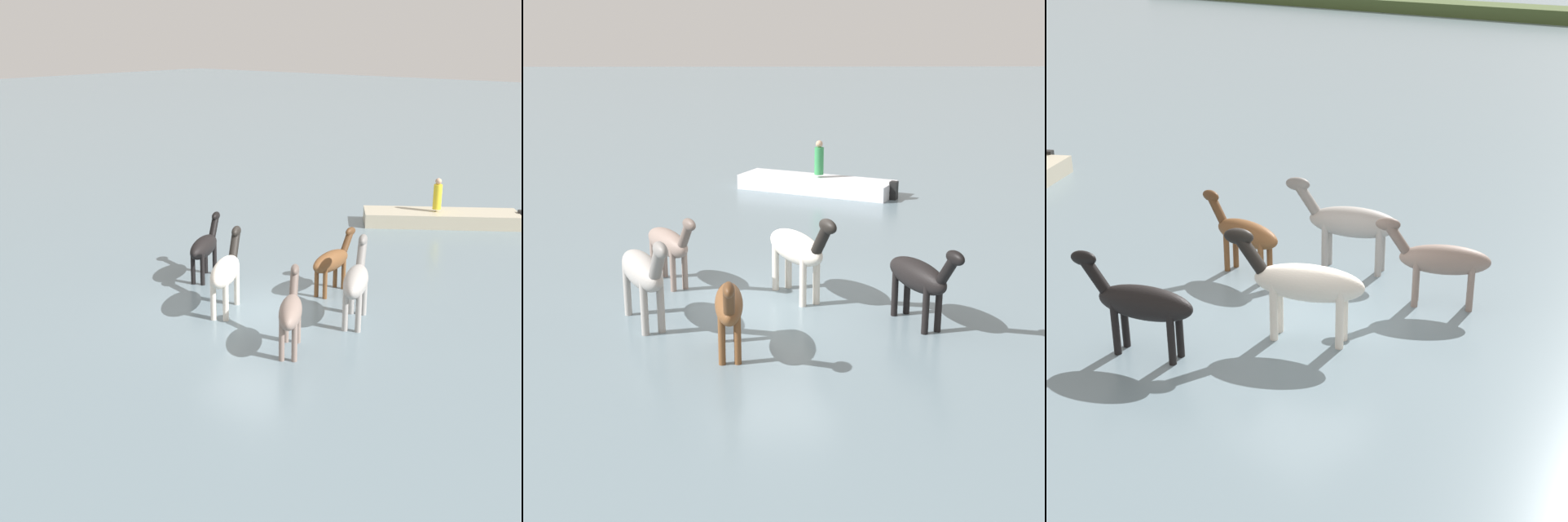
{
  "view_description": "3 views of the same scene",
  "coord_description": "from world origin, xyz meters",
  "views": [
    {
      "loc": [
        14.17,
        12.04,
        7.14
      ],
      "look_at": [
        -0.8,
        -0.43,
        1.08
      ],
      "focal_mm": 51.12,
      "sensor_mm": 36.0,
      "label": 1
    },
    {
      "loc": [
        -15.54,
        -0.02,
        5.72
      ],
      "look_at": [
        -0.11,
        -0.2,
        1.03
      ],
      "focal_mm": 54.12,
      "sensor_mm": 36.0,
      "label": 2
    },
    {
      "loc": [
        9.3,
        -9.55,
        6.67
      ],
      "look_at": [
        -0.1,
        0.26,
        1.12
      ],
      "focal_mm": 53.71,
      "sensor_mm": 36.0,
      "label": 3
    }
  ],
  "objects": [
    {
      "name": "person_spotter_bow",
      "position": [
        11.72,
        -1.56,
        1.16
      ],
      "size": [
        0.32,
        0.32,
        1.19
      ],
      "color": "#338C4C",
      "rests_on": "boat_motor_center"
    },
    {
      "name": "horse_lead",
      "position": [
        0.54,
        -0.5,
        1.11
      ],
      "size": [
        2.47,
        1.58,
        2.02
      ],
      "rotation": [
        0.0,
        0.0,
        3.63
      ],
      "color": "silver",
      "rests_on": "ground_plane"
    },
    {
      "name": "horse_pinto_flank",
      "position": [
        -1.01,
        2.54,
        1.1
      ],
      "size": [
        2.47,
        1.47,
        1.99
      ],
      "rotation": [
        0.0,
        0.0,
        3.59
      ],
      "color": "#9E9993",
      "rests_on": "ground_plane"
    },
    {
      "name": "boat_motor_center",
      "position": [
        11.66,
        -1.49,
        0.18
      ],
      "size": [
        3.8,
        5.6,
        0.76
      ],
      "rotation": [
        0.0,
        0.0,
        1.11
      ],
      "color": "silver",
      "rests_on": "ground_plane"
    },
    {
      "name": "horse_rear_stallion",
      "position": [
        1.47,
        2.37,
        0.97
      ],
      "size": [
        2.1,
        1.52,
        1.76
      ],
      "rotation": [
        0.0,
        0.0,
        3.71
      ],
      "color": "gray",
      "rests_on": "ground_plane"
    },
    {
      "name": "horse_dark_mare",
      "position": [
        -1.07,
        -2.83,
        0.99
      ],
      "size": [
        2.25,
        1.28,
        1.8
      ],
      "rotation": [
        0.0,
        0.0,
        3.56
      ],
      "color": "black",
      "rests_on": "ground_plane"
    },
    {
      "name": "horse_chestnut_trailing",
      "position": [
        -2.47,
        0.8,
        0.93
      ],
      "size": [
        2.18,
        0.61,
        1.69
      ],
      "rotation": [
        0.0,
        0.0,
        3.21
      ],
      "color": "brown",
      "rests_on": "ground_plane"
    },
    {
      "name": "ground_plane",
      "position": [
        0.0,
        0.0,
        0.0
      ],
      "size": [
        187.98,
        187.98,
        0.0
      ],
      "primitive_type": "plane",
      "color": "slate"
    }
  ]
}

